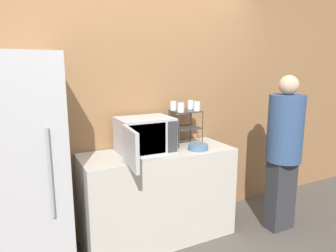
% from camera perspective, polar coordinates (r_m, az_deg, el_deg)
% --- Properties ---
extents(ground_plane, '(12.00, 12.00, 0.00)m').
position_cam_1_polar(ground_plane, '(3.00, 0.72, -22.92)').
color(ground_plane, '#4C4742').
extents(wall_back, '(8.00, 0.06, 2.60)m').
position_cam_1_polar(wall_back, '(3.04, -4.44, 3.99)').
color(wall_back, olive).
rests_on(wall_back, ground_plane).
extents(counter, '(1.46, 0.55, 0.90)m').
position_cam_1_polar(counter, '(2.99, -1.79, -13.09)').
color(counter, '#B7B2A8').
rests_on(counter, ground_plane).
extents(microwave, '(0.56, 0.76, 0.32)m').
position_cam_1_polar(microwave, '(2.76, -4.55, -1.81)').
color(microwave, '#ADADB2').
rests_on(microwave, counter).
extents(dish_rack, '(0.28, 0.23, 0.35)m').
position_cam_1_polar(dish_rack, '(3.03, 3.34, 1.11)').
color(dish_rack, '#333333').
rests_on(dish_rack, counter).
extents(glass_front_left, '(0.06, 0.06, 0.09)m').
position_cam_1_polar(glass_front_left, '(2.89, 2.46, 3.55)').
color(glass_front_left, silver).
rests_on(glass_front_left, dish_rack).
extents(glass_back_right, '(0.06, 0.06, 0.09)m').
position_cam_1_polar(glass_back_right, '(3.11, 4.30, 4.08)').
color(glass_back_right, silver).
rests_on(glass_back_right, dish_rack).
extents(glass_front_right, '(0.06, 0.06, 0.09)m').
position_cam_1_polar(glass_front_right, '(3.00, 5.51, 3.78)').
color(glass_front_right, silver).
rests_on(glass_front_right, dish_rack).
extents(glass_back_left, '(0.06, 0.06, 0.09)m').
position_cam_1_polar(glass_back_left, '(3.02, 1.03, 3.89)').
color(glass_back_left, silver).
rests_on(glass_back_left, dish_rack).
extents(bowl, '(0.19, 0.19, 0.05)m').
position_cam_1_polar(bowl, '(2.89, 5.78, -4.02)').
color(bowl, slate).
rests_on(bowl, counter).
extents(person, '(0.35, 0.35, 1.60)m').
position_cam_1_polar(person, '(3.25, 21.22, -3.53)').
color(person, '#2D2D33').
rests_on(person, ground_plane).
extents(refrigerator, '(0.69, 0.72, 1.78)m').
position_cam_1_polar(refrigerator, '(2.53, -26.88, -8.22)').
color(refrigerator, '#B7B7BC').
rests_on(refrigerator, ground_plane).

